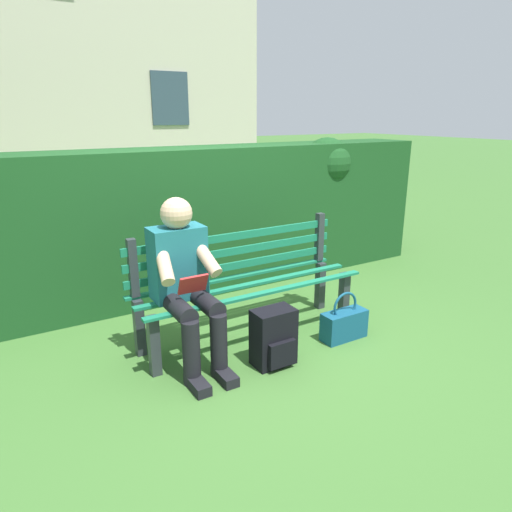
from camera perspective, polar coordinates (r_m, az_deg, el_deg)
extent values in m
plane|color=#3D6B2D|center=(3.79, -0.79, -9.82)|extent=(60.00, 60.00, 0.00)
cube|color=#2D3338|center=(4.04, 10.80, -4.99)|extent=(0.07, 0.07, 0.43)
cube|color=#2D3338|center=(3.26, -12.47, -10.78)|extent=(0.07, 0.07, 0.43)
cube|color=#2D3338|center=(4.27, 7.92, -3.63)|extent=(0.07, 0.07, 0.43)
cube|color=#2D3338|center=(3.53, -14.21, -8.58)|extent=(0.07, 0.07, 0.43)
cube|color=#197251|center=(3.79, -2.44, -2.57)|extent=(1.85, 0.06, 0.02)
cube|color=#197251|center=(3.61, -0.82, -3.54)|extent=(1.85, 0.06, 0.02)
cube|color=#197251|center=(3.44, 0.96, -4.61)|extent=(1.85, 0.06, 0.02)
cube|color=#2D3338|center=(4.16, 7.83, 2.36)|extent=(0.06, 0.06, 0.43)
cube|color=#2D3338|center=(3.40, -14.96, -1.45)|extent=(0.06, 0.06, 0.43)
cube|color=#197251|center=(3.74, -2.39, -1.14)|extent=(1.85, 0.02, 0.06)
cube|color=#197251|center=(3.71, -2.41, 0.66)|extent=(1.85, 0.02, 0.06)
cube|color=#197251|center=(3.67, -2.43, 2.49)|extent=(1.85, 0.02, 0.06)
cube|color=#1E6672|center=(3.31, -9.63, -0.82)|extent=(0.38, 0.22, 0.52)
sphere|color=#D8AD8C|center=(3.20, -9.82, 5.21)|extent=(0.22, 0.22, 0.22)
cylinder|color=black|center=(3.24, -6.39, -5.57)|extent=(0.13, 0.42, 0.13)
cylinder|color=black|center=(3.17, -9.68, -6.25)|extent=(0.13, 0.42, 0.13)
cylinder|color=black|center=(3.18, -4.61, -10.95)|extent=(0.12, 0.12, 0.45)
cylinder|color=black|center=(3.10, -7.98, -11.78)|extent=(0.12, 0.12, 0.45)
cube|color=black|center=(3.21, -3.86, -14.56)|extent=(0.10, 0.24, 0.07)
cube|color=black|center=(3.14, -7.23, -15.47)|extent=(0.10, 0.24, 0.07)
cylinder|color=#D8AD8C|center=(3.22, -6.28, -0.03)|extent=(0.14, 0.32, 0.26)
cylinder|color=#D8AD8C|center=(3.11, -11.29, -0.88)|extent=(0.14, 0.32, 0.26)
cube|color=#B22626|center=(3.10, -7.77, -3.47)|extent=(0.20, 0.07, 0.13)
cube|color=#19471E|center=(4.59, -8.46, 4.24)|extent=(5.50, 0.60, 1.42)
sphere|color=#19471E|center=(5.29, 8.72, 11.36)|extent=(0.54, 0.54, 0.54)
sphere|color=#19471E|center=(4.25, -26.50, 7.44)|extent=(0.48, 0.48, 0.48)
cube|color=beige|center=(12.66, -25.01, 24.60)|extent=(9.53, 3.12, 7.36)
cube|color=#334756|center=(11.59, -10.55, 18.57)|extent=(0.90, 0.04, 1.20)
cube|color=black|center=(3.32, 2.16, -9.95)|extent=(0.30, 0.19, 0.42)
cube|color=black|center=(3.28, 3.25, -12.01)|extent=(0.21, 0.04, 0.18)
cylinder|color=black|center=(3.43, 2.43, -8.58)|extent=(0.04, 0.04, 0.25)
cylinder|color=black|center=(3.35, -0.16, -9.28)|extent=(0.04, 0.04, 0.25)
cube|color=navy|center=(3.77, 10.81, -8.38)|extent=(0.38, 0.15, 0.23)
torus|color=navy|center=(3.70, 10.95, -6.07)|extent=(0.23, 0.02, 0.23)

